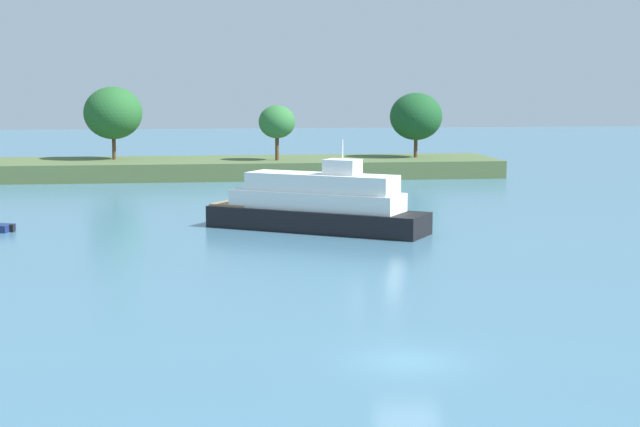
# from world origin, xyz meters

# --- Properties ---
(ground_plane) EXTENTS (400.00, 400.00, 0.00)m
(ground_plane) POSITION_xyz_m (0.00, 0.00, 0.00)
(ground_plane) COLOR teal
(treeline_island) EXTENTS (90.48, 13.08, 10.32)m
(treeline_island) POSITION_xyz_m (-17.88, 77.59, 2.68)
(treeline_island) COLOR #4C6038
(treeline_island) RESTS_ON ground
(white_riverboat) EXTENTS (16.04, 12.20, 6.68)m
(white_riverboat) POSITION_xyz_m (0.63, 34.12, 1.83)
(white_riverboat) COLOR black
(white_riverboat) RESTS_ON ground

